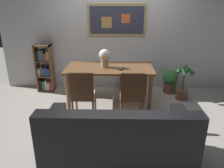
% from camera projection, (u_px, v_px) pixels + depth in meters
% --- Properties ---
extents(ground_plane, '(12.00, 12.00, 0.00)m').
position_uv_depth(ground_plane, '(115.00, 111.00, 4.10)').
color(ground_plane, '#B7B2A8').
extents(wall_back_with_painting, '(5.20, 0.14, 2.60)m').
position_uv_depth(wall_back_with_painting, '(116.00, 32.00, 4.85)').
color(wall_back_with_painting, silver).
rests_on(wall_back_with_painting, ground_plane).
extents(dining_table, '(1.68, 0.87, 0.75)m').
position_uv_depth(dining_table, '(109.00, 72.00, 4.24)').
color(dining_table, brown).
rests_on(dining_table, ground_plane).
extents(dining_chair_near_right, '(0.40, 0.41, 0.91)m').
position_uv_depth(dining_chair_near_right, '(132.00, 93.00, 3.56)').
color(dining_chair_near_right, brown).
rests_on(dining_chair_near_right, ground_plane).
extents(dining_chair_near_left, '(0.40, 0.41, 0.91)m').
position_uv_depth(dining_chair_near_left, '(83.00, 92.00, 3.58)').
color(dining_chair_near_left, brown).
rests_on(dining_chair_near_left, ground_plane).
extents(dining_chair_far_right, '(0.40, 0.41, 0.91)m').
position_uv_depth(dining_chair_far_right, '(128.00, 66.00, 5.02)').
color(dining_chair_far_right, brown).
rests_on(dining_chair_far_right, ground_plane).
extents(leather_couch, '(1.80, 0.84, 0.84)m').
position_uv_depth(leather_couch, '(118.00, 142.00, 2.68)').
color(leather_couch, black).
rests_on(leather_couch, ground_plane).
extents(bookshelf, '(0.36, 0.28, 1.06)m').
position_uv_depth(bookshelf, '(45.00, 70.00, 4.92)').
color(bookshelf, brown).
rests_on(bookshelf, ground_plane).
extents(potted_ivy, '(0.33, 0.33, 0.56)m').
position_uv_depth(potted_ivy, '(170.00, 81.00, 4.88)').
color(potted_ivy, brown).
rests_on(potted_ivy, ground_plane).
extents(potted_palm, '(0.37, 0.38, 0.83)m').
position_uv_depth(potted_palm, '(183.00, 85.00, 4.52)').
color(potted_palm, brown).
rests_on(potted_palm, ground_plane).
extents(flower_vase, '(0.21, 0.21, 0.35)m').
position_uv_depth(flower_vase, '(105.00, 57.00, 4.13)').
color(flower_vase, tan).
rests_on(flower_vase, dining_table).
extents(tv_remote, '(0.09, 0.16, 0.02)m').
position_uv_depth(tv_remote, '(121.00, 69.00, 4.06)').
color(tv_remote, black).
rests_on(tv_remote, dining_table).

